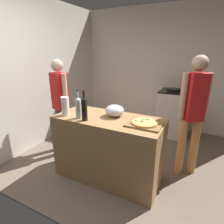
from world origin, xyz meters
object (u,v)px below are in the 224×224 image
stove (173,113)px  person_in_stripes (60,102)px  paper_towel_roll (65,106)px  pizza (145,122)px  person_in_red (193,110)px  mixing_bowl (115,111)px  wine_bottle_amber (78,107)px  wine_bottle_clear (84,108)px

stove → person_in_stripes: 2.26m
paper_towel_roll → person_in_stripes: bearing=138.0°
pizza → person_in_stripes: bearing=169.3°
person_in_red → stove: bearing=108.1°
person_in_red → mixing_bowl: bearing=-152.2°
pizza → wine_bottle_amber: size_ratio=0.83×
stove → person_in_red: person_in_red is taller
mixing_bowl → paper_towel_roll: paper_towel_roll is taller
paper_towel_roll → stove: size_ratio=0.26×
pizza → stove: bearing=87.9°
wine_bottle_amber → person_in_red: person_in_red is taller
stove → pizza: bearing=-92.1°
wine_bottle_clear → person_in_stripes: person_in_stripes is taller
mixing_bowl → stove: size_ratio=0.25×
wine_bottle_clear → wine_bottle_amber: bearing=165.9°
wine_bottle_amber → paper_towel_roll: bearing=175.5°
mixing_bowl → wine_bottle_clear: bearing=-130.9°
stove → person_in_red: size_ratio=0.59×
paper_towel_roll → person_in_stripes: 0.65m
paper_towel_roll → stove: paper_towel_roll is taller
paper_towel_roll → wine_bottle_amber: size_ratio=0.69×
stove → person_in_stripes: person_in_stripes is taller
wine_bottle_amber → pizza: bearing=11.3°
wine_bottle_amber → person_in_stripes: person_in_stripes is taller
paper_towel_roll → person_in_stripes: person_in_stripes is taller
pizza → wine_bottle_clear: (-0.70, -0.19, 0.13)m
paper_towel_roll → person_in_red: size_ratio=0.15×
wine_bottle_amber → person_in_red: bearing=30.5°
pizza → wine_bottle_amber: (-0.81, -0.16, 0.12)m
paper_towel_roll → pizza: bearing=7.9°
person_in_red → person_in_stripes: bearing=-171.2°
wine_bottle_amber → person_in_red: size_ratio=0.22×
mixing_bowl → wine_bottle_clear: size_ratio=0.64×
wine_bottle_amber → person_in_red: 1.50m
paper_towel_roll → wine_bottle_clear: bearing=-7.7°
pizza → mixing_bowl: 0.46m
stove → paper_towel_roll: bearing=-119.3°
pizza → paper_towel_roll: bearing=-172.1°
wine_bottle_amber → stove: 2.25m
person_in_red → wine_bottle_amber: bearing=-149.5°
paper_towel_roll → wine_bottle_clear: wine_bottle_clear is taller
wine_bottle_amber → wine_bottle_clear: (0.11, -0.03, 0.01)m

